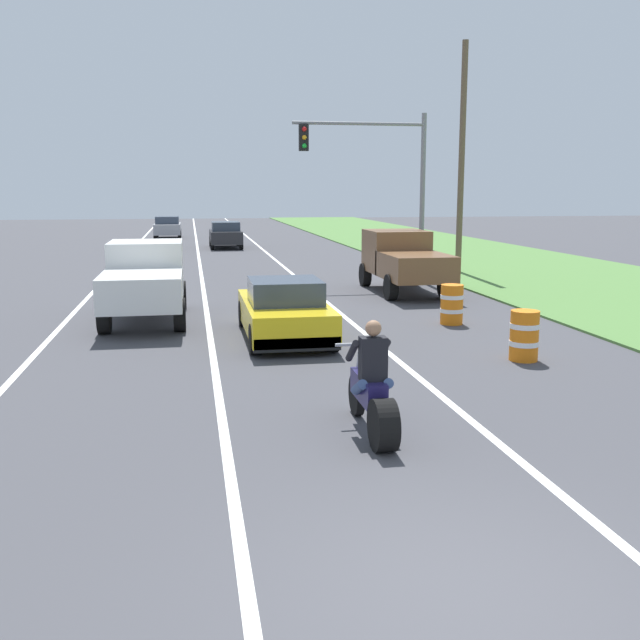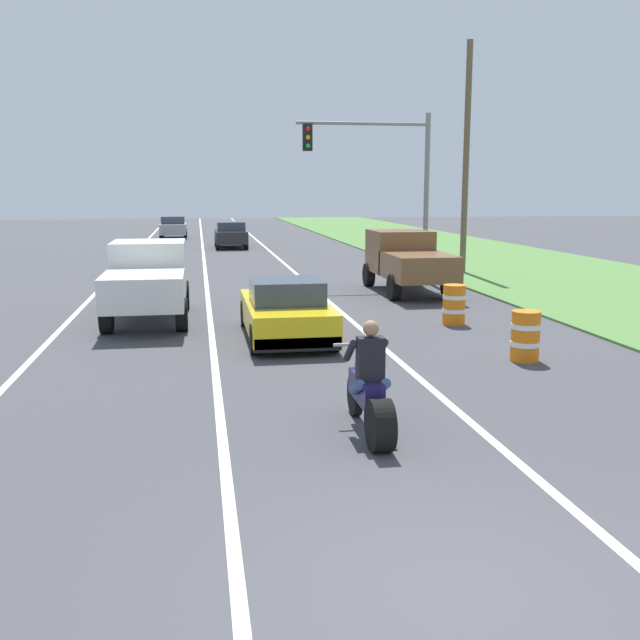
% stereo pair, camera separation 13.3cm
% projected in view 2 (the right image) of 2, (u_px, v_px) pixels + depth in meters
% --- Properties ---
extents(ground_plane, '(160.00, 160.00, 0.00)m').
position_uv_depth(ground_plane, '(458.00, 598.00, 6.06)').
color(ground_plane, '#424247').
extents(lane_stripe_left_solid, '(0.14, 120.00, 0.01)m').
position_uv_depth(lane_stripe_left_solid, '(99.00, 290.00, 24.60)').
color(lane_stripe_left_solid, white).
rests_on(lane_stripe_left_solid, ground).
extents(lane_stripe_right_solid, '(0.14, 120.00, 0.01)m').
position_uv_depth(lane_stripe_right_solid, '(310.00, 285.00, 25.77)').
color(lane_stripe_right_solid, white).
rests_on(lane_stripe_right_solid, ground).
extents(lane_stripe_centre_dashed, '(0.14, 120.00, 0.01)m').
position_uv_depth(lane_stripe_centre_dashed, '(207.00, 287.00, 25.19)').
color(lane_stripe_centre_dashed, white).
rests_on(lane_stripe_centre_dashed, ground).
extents(grass_verge_right, '(10.00, 120.00, 0.06)m').
position_uv_depth(grass_verge_right, '(575.00, 279.00, 27.40)').
color(grass_verge_right, '#517F3D').
rests_on(grass_verge_right, ground).
extents(motorcycle_with_rider, '(0.70, 2.21, 1.62)m').
position_uv_depth(motorcycle_with_rider, '(370.00, 394.00, 9.94)').
color(motorcycle_with_rider, black).
rests_on(motorcycle_with_rider, ground).
extents(sports_car_yellow, '(1.84, 4.30, 1.37)m').
position_uv_depth(sports_car_yellow, '(286.00, 311.00, 16.49)').
color(sports_car_yellow, yellow).
rests_on(sports_car_yellow, ground).
extents(pickup_truck_left_lane_white, '(2.02, 4.80, 1.98)m').
position_uv_depth(pickup_truck_left_lane_white, '(148.00, 278.00, 18.68)').
color(pickup_truck_left_lane_white, silver).
rests_on(pickup_truck_left_lane_white, ground).
extents(pickup_truck_right_shoulder_brown, '(2.02, 4.80, 1.98)m').
position_uv_depth(pickup_truck_right_shoulder_brown, '(407.00, 259.00, 23.77)').
color(pickup_truck_right_shoulder_brown, brown).
rests_on(pickup_truck_right_shoulder_brown, ground).
extents(traffic_light_mast_near, '(4.82, 0.34, 6.00)m').
position_uv_depth(traffic_light_mast_near, '(387.00, 170.00, 25.85)').
color(traffic_light_mast_near, gray).
rests_on(traffic_light_mast_near, ground).
extents(utility_pole_roadside, '(0.24, 0.24, 8.97)m').
position_uv_depth(utility_pole_roadside, '(466.00, 160.00, 28.60)').
color(utility_pole_roadside, brown).
rests_on(utility_pole_roadside, ground).
extents(construction_barrel_nearest, '(0.58, 0.58, 1.00)m').
position_uv_depth(construction_barrel_nearest, '(525.00, 336.00, 14.34)').
color(construction_barrel_nearest, orange).
rests_on(construction_barrel_nearest, ground).
extents(construction_barrel_mid, '(0.58, 0.58, 1.00)m').
position_uv_depth(construction_barrel_mid, '(454.00, 304.00, 18.23)').
color(construction_barrel_mid, orange).
rests_on(construction_barrel_mid, ground).
extents(distant_car_far_ahead, '(1.80, 4.00, 1.50)m').
position_uv_depth(distant_car_far_ahead, '(231.00, 234.00, 41.96)').
color(distant_car_far_ahead, '#262628').
rests_on(distant_car_far_ahead, ground).
extents(distant_car_further_ahead, '(1.80, 4.00, 1.50)m').
position_uv_depth(distant_car_further_ahead, '(173.00, 227.00, 50.22)').
color(distant_car_further_ahead, '#99999E').
rests_on(distant_car_further_ahead, ground).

